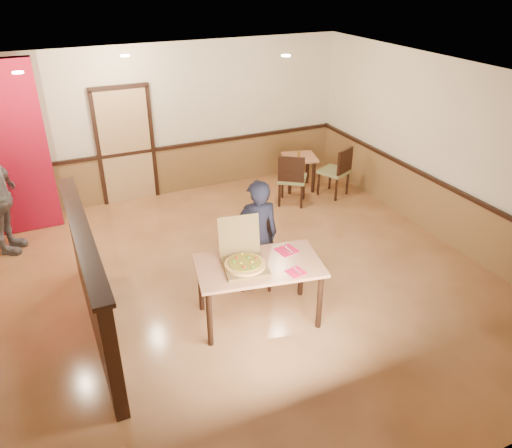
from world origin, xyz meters
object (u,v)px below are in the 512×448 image
(main_table, at_px, (259,272))
(side_table, at_px, (299,164))
(diner, at_px, (257,236))
(diner_chair, at_px, (256,250))
(side_chair_right, at_px, (337,170))
(pizza_box, at_px, (244,261))
(side_chair_left, at_px, (292,177))
(condiment, at_px, (299,154))

(main_table, height_order, side_table, main_table)
(side_table, distance_m, diner, 3.52)
(main_table, relative_size, side_table, 2.14)
(main_table, distance_m, diner_chair, 0.85)
(side_chair_right, bearing_deg, pizza_box, 16.51)
(diner_chair, relative_size, side_chair_right, 0.95)
(diner_chair, xyz_separation_m, pizza_box, (-0.49, -0.73, 0.37))
(side_chair_left, relative_size, diner, 0.62)
(diner_chair, distance_m, side_chair_right, 3.29)
(side_chair_right, distance_m, diner, 3.42)
(main_table, bearing_deg, diner, 77.37)
(side_table, bearing_deg, condiment, -133.90)
(main_table, bearing_deg, condiment, 64.91)
(diner, bearing_deg, condiment, -119.30)
(diner_chair, xyz_separation_m, side_table, (2.13, 2.61, -0.00))
(main_table, relative_size, diner_chair, 1.78)
(diner, bearing_deg, side_chair_right, -132.29)
(main_table, xyz_separation_m, side_table, (2.44, 3.39, -0.20))
(diner_chair, relative_size, condiment, 6.79)
(side_chair_right, distance_m, side_table, 0.78)
(pizza_box, bearing_deg, diner_chair, 65.86)
(main_table, relative_size, pizza_box, 2.43)
(side_chair_left, xyz_separation_m, condiment, (0.44, 0.55, 0.19))
(side_chair_right, xyz_separation_m, diner, (-2.65, -2.14, 0.27))
(side_chair_left, bearing_deg, side_chair_right, -145.04)
(side_chair_left, relative_size, side_chair_right, 1.02)
(side_table, height_order, condiment, condiment)
(main_table, height_order, diner_chair, diner_chair)
(side_chair_right, bearing_deg, diner_chair, 12.57)
(diner_chair, distance_m, diner, 0.33)
(side_table, xyz_separation_m, pizza_box, (-2.62, -3.35, 0.38))
(condiment, bearing_deg, side_table, 46.10)
(side_chair_right, xyz_separation_m, side_table, (-0.48, 0.62, -0.03))
(side_chair_left, distance_m, side_chair_right, 0.97)
(diner, bearing_deg, diner_chair, -98.18)
(side_table, bearing_deg, diner, -128.26)
(diner, xyz_separation_m, pizza_box, (-0.45, -0.59, 0.07))
(condiment, bearing_deg, side_chair_right, -46.24)
(diner_chair, relative_size, pizza_box, 1.37)
(side_chair_right, bearing_deg, condiment, -71.11)
(diner_chair, height_order, diner, diner)
(side_chair_right, height_order, condiment, side_chair_right)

